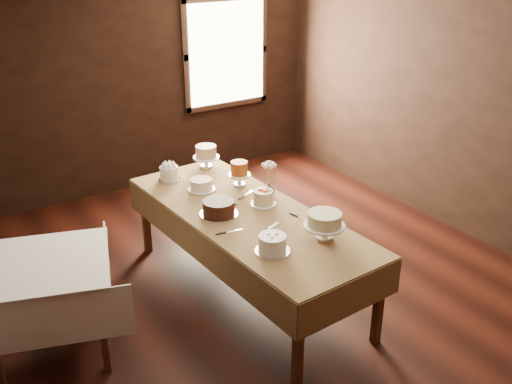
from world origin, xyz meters
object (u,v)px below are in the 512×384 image
object	(u,v)px
cake_flowers	(263,198)
cake_cream	(324,226)
cake_speckled	(206,157)
cake_server_d	(248,193)
cake_chocolate	(219,208)
cake_swirl	(272,244)
flower_vase	(269,189)
cake_lattice	(201,185)
cake_meringue	(169,174)
cake_caramel	(239,175)
cake_server_e	(234,231)
cake_server_c	(220,202)
cake_server_b	(304,219)
cake_server_a	(273,226)
display_table	(247,219)
side_table	(46,273)

from	to	relation	value
cake_flowers	cake_cream	distance (m)	0.79
cake_speckled	cake_server_d	xyz separation A→B (m)	(0.01, -0.82, -0.10)
cake_chocolate	cake_flowers	bearing A→B (deg)	-5.67
cake_swirl	cake_cream	distance (m)	0.47
cake_swirl	flower_vase	size ratio (longest dim) A/B	2.55
cake_lattice	cake_chocolate	size ratio (longest dim) A/B	0.89
cake_meringue	cake_caramel	size ratio (longest dim) A/B	1.02
cake_chocolate	cake_server_e	world-z (taller)	cake_chocolate
cake_server_c	cake_server_b	bearing A→B (deg)	177.48
cake_server_c	cake_meringue	bearing A→B (deg)	-20.98
cake_server_a	cake_server_b	size ratio (longest dim) A/B	1.00
cake_speckled	cake_server_e	bearing A→B (deg)	-109.26
display_table	cake_meringue	xyz separation A→B (m)	(-0.26, 1.04, 0.13)
cake_swirl	cake_server_c	xyz separation A→B (m)	(0.10, 1.00, -0.06)
cake_lattice	cake_server_d	bearing A→B (deg)	-43.37
cake_flowers	cake_server_d	size ratio (longest dim) A/B	1.00
cake_server_c	flower_vase	xyz separation A→B (m)	(0.45, -0.11, 0.06)
cake_lattice	cake_server_b	distance (m)	1.12
side_table	cake_chocolate	size ratio (longest dim) A/B	3.50
cake_speckled	cake_swirl	size ratio (longest dim) A/B	0.96
cake_flowers	cake_lattice	bearing A→B (deg)	118.07
cake_server_a	cake_chocolate	bearing A→B (deg)	100.94
display_table	cake_server_c	distance (m)	0.34
cake_flowers	cake_server_b	bearing A→B (deg)	-73.14
side_table	cake_cream	xyz separation A→B (m)	(1.98, -0.86, 0.22)
cake_lattice	cake_server_c	size ratio (longest dim) A/B	1.25
cake_server_a	cake_server_d	world-z (taller)	same
cake_flowers	cake_swirl	bearing A→B (deg)	-118.58
side_table	cake_server_d	size ratio (longest dim) A/B	4.90
cake_lattice	cake_server_b	size ratio (longest dim) A/B	1.25
cake_server_c	cake_server_d	size ratio (longest dim) A/B	1.00
cake_server_a	cake_server_c	world-z (taller)	same
flower_vase	cake_meringue	bearing A→B (deg)	126.92
cake_speckled	cake_server_c	world-z (taller)	cake_speckled
cake_cream	cake_server_e	distance (m)	0.74
cake_meringue	display_table	bearing A→B (deg)	-76.07
cake_caramel	cake_flowers	world-z (taller)	cake_caramel
cake_meringue	cake_server_b	size ratio (longest dim) A/B	1.07
cake_meringue	cake_lattice	xyz separation A→B (m)	(0.15, -0.39, -0.02)
cake_swirl	cake_server_d	size ratio (longest dim) A/B	1.27
cake_meringue	cake_flowers	bearing A→B (deg)	-64.38
display_table	cake_server_a	world-z (taller)	cake_server_a
side_table	cake_meringue	xyz separation A→B (m)	(1.44, 0.90, 0.18)
cake_caramel	cake_swirl	xyz separation A→B (m)	(-0.45, -1.24, -0.04)
side_table	cake_server_d	distance (m)	1.94
cake_meringue	cake_server_d	xyz separation A→B (m)	(0.48, -0.70, -0.06)
display_table	cake_caramel	world-z (taller)	cake_caramel
cake_caramel	cake_cream	size ratio (longest dim) A/B	0.76
cake_swirl	cake_server_d	world-z (taller)	cake_swirl
cake_caramel	cake_lattice	bearing A→B (deg)	165.44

